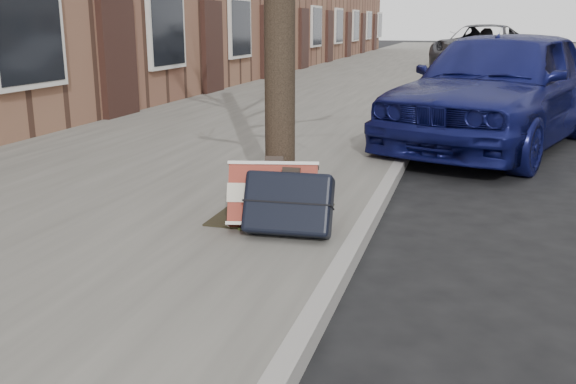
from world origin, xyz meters
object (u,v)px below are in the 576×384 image
(suitcase_red, at_px, (273,196))
(car_near_front, at_px, (499,87))
(suitcase_navy, at_px, (289,203))
(car_near_mid, at_px, (498,65))

(suitcase_red, bearing_deg, car_near_front, 56.53)
(suitcase_navy, relative_size, car_near_mid, 0.16)
(suitcase_navy, height_order, car_near_mid, car_near_mid)
(suitcase_red, relative_size, car_near_mid, 0.17)
(suitcase_red, distance_m, suitcase_navy, 0.22)
(suitcase_red, height_order, suitcase_navy, suitcase_red)
(car_near_front, bearing_deg, suitcase_red, -91.16)
(car_near_mid, bearing_deg, suitcase_red, -87.99)
(suitcase_red, distance_m, car_near_front, 4.90)
(suitcase_navy, relative_size, car_near_front, 0.13)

